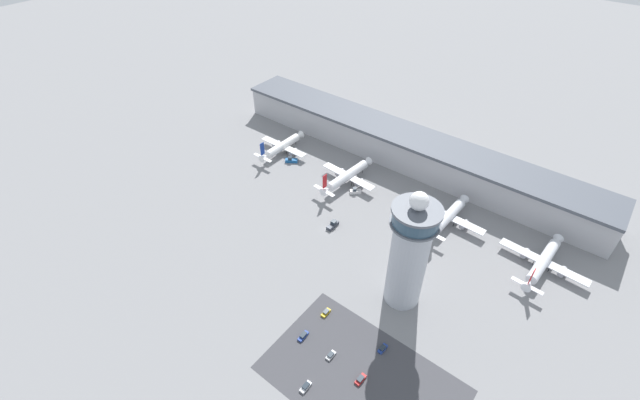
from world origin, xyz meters
name	(u,v)px	position (x,y,z in m)	size (l,w,h in m)	color
ground_plane	(327,229)	(0.00, 0.00, 0.00)	(1000.00, 1000.00, 0.00)	gray
terminal_building	(405,148)	(0.00, 70.00, 9.16)	(211.44, 25.00, 18.12)	#B2B2B7
control_tower	(409,253)	(45.90, -12.43, 24.58)	(17.28, 17.28, 51.97)	#ADB2BC
parking_lot_surface	(362,379)	(52.73, -50.20, 0.00)	(64.00, 40.00, 0.01)	#424247
airplane_gate_alpha	(283,146)	(-59.38, 35.18, 4.23)	(31.27, 33.85, 13.95)	white
airplane_gate_bravo	(347,176)	(-13.24, 34.13, 4.85)	(32.08, 37.75, 14.67)	white
airplane_gate_charlie	(449,216)	(41.54, 37.95, 4.42)	(34.87, 33.76, 14.23)	silver
airplane_gate_delta	(543,261)	(84.43, 36.48, 4.06)	(36.76, 37.02, 13.59)	silver
service_truck_catering	(333,225)	(0.81, 2.99, 1.06)	(2.47, 6.89, 3.04)	black
service_truck_fuel	(291,160)	(-49.23, 30.92, 1.11)	(7.07, 6.01, 3.20)	black
service_truck_baggage	(355,191)	(-5.15, 30.07, 1.11)	(5.74, 5.45, 3.18)	black
car_navy_sedan	(361,379)	(52.62, -50.75, 0.58)	(2.05, 4.59, 1.49)	black
car_blue_compact	(326,312)	(27.59, -37.01, 0.56)	(1.92, 4.32, 1.44)	black
car_black_suv	(331,355)	(39.67, -49.93, 0.54)	(1.79, 4.03, 1.41)	black
car_grey_coupe	(303,336)	(27.30, -50.02, 0.58)	(1.90, 4.85, 1.49)	black
car_maroon_suv	(383,348)	(52.40, -36.60, 0.55)	(1.94, 4.25, 1.42)	black
car_white_wagon	(306,387)	(39.99, -63.92, 0.58)	(1.80, 4.53, 1.50)	black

